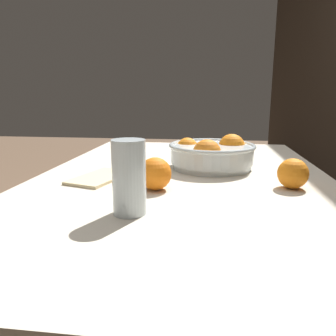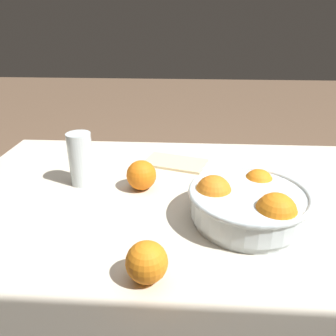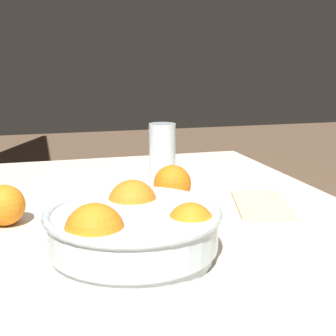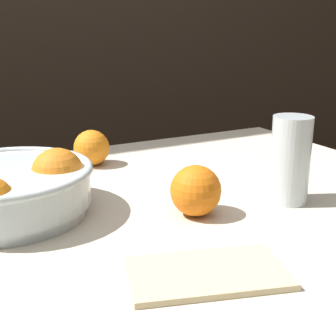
{
  "view_description": "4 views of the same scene",
  "coord_description": "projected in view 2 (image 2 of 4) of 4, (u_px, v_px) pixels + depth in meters",
  "views": [
    {
      "loc": [
        0.89,
        0.07,
        0.95
      ],
      "look_at": [
        0.13,
        -0.03,
        0.78
      ],
      "focal_mm": 35.0,
      "sensor_mm": 36.0,
      "label": 1
    },
    {
      "loc": [
        0.02,
        0.71,
        1.14
      ],
      "look_at": [
        0.07,
        -0.02,
        0.8
      ],
      "focal_mm": 35.0,
      "sensor_mm": 36.0,
      "label": 2
    },
    {
      "loc": [
        -0.76,
        0.21,
        1.01
      ],
      "look_at": [
        0.1,
        -0.04,
        0.81
      ],
      "focal_mm": 50.0,
      "sensor_mm": 36.0,
      "label": 3
    },
    {
      "loc": [
        -0.21,
        -0.63,
        1.01
      ],
      "look_at": [
        0.13,
        0.01,
        0.78
      ],
      "focal_mm": 50.0,
      "sensor_mm": 36.0,
      "label": 4
    }
  ],
  "objects": [
    {
      "name": "napkin",
      "position": [
        175.0,
        163.0,
        1.01
      ],
      "size": [
        0.21,
        0.15,
        0.01
      ],
      "primitive_type": "cube",
      "rotation": [
        0.0,
        0.0,
        -0.29
      ],
      "color": "beige",
      "rests_on": "dining_table"
    },
    {
      "name": "juice_glass",
      "position": [
        81.0,
        161.0,
        0.87
      ],
      "size": [
        0.06,
        0.06,
        0.14
      ],
      "color": "#F4A314",
      "rests_on": "dining_table"
    },
    {
      "name": "orange_loose_front",
      "position": [
        141.0,
        175.0,
        0.85
      ],
      "size": [
        0.08,
        0.08,
        0.08
      ],
      "primitive_type": "sphere",
      "color": "orange",
      "rests_on": "dining_table"
    },
    {
      "name": "fruit_bowl",
      "position": [
        248.0,
        203.0,
        0.72
      ],
      "size": [
        0.26,
        0.26,
        0.1
      ],
      "color": "silver",
      "rests_on": "dining_table"
    },
    {
      "name": "orange_loose_near_bowl",
      "position": [
        147.0,
        262.0,
        0.56
      ],
      "size": [
        0.07,
        0.07,
        0.07
      ],
      "primitive_type": "sphere",
      "color": "orange",
      "rests_on": "dining_table"
    },
    {
      "name": "dining_table",
      "position": [
        194.0,
        228.0,
        0.85
      ],
      "size": [
        1.26,
        0.81,
        0.72
      ],
      "color": "beige",
      "rests_on": "ground_plane"
    }
  ]
}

